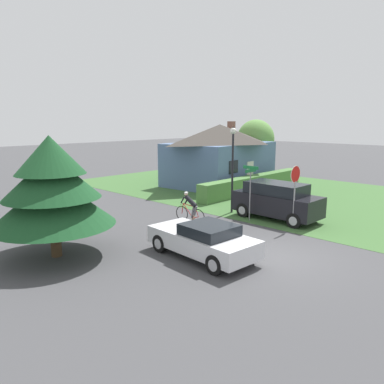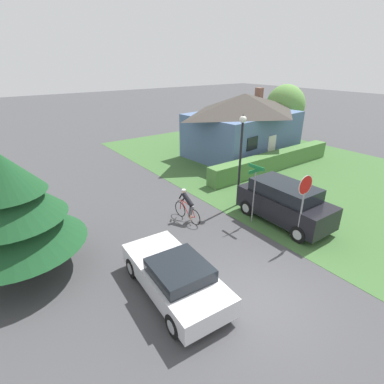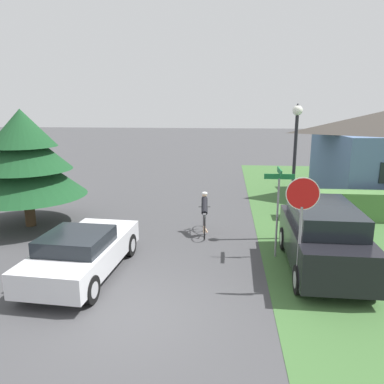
{
  "view_description": "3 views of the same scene",
  "coord_description": "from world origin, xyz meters",
  "px_view_note": "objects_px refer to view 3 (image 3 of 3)",
  "views": [
    {
      "loc": [
        -11.71,
        -6.97,
        5.03
      ],
      "look_at": [
        0.59,
        4.86,
        1.75
      ],
      "focal_mm": 35.0,
      "sensor_mm": 36.0,
      "label": 1
    },
    {
      "loc": [
        -5.97,
        -4.58,
        7.02
      ],
      "look_at": [
        1.62,
        5.74,
        1.35
      ],
      "focal_mm": 28.0,
      "sensor_mm": 36.0,
      "label": 2
    },
    {
      "loc": [
        2.07,
        -7.46,
        4.65
      ],
      "look_at": [
        0.92,
        4.75,
        1.79
      ],
      "focal_mm": 35.0,
      "sensor_mm": 36.0,
      "label": 3
    }
  ],
  "objects_px": {
    "sedan_left_lane": "(82,252)",
    "conifer_tall_near": "(24,159)",
    "street_name_sign": "(278,197)",
    "street_lamp": "(295,149)",
    "parked_suv_right": "(323,238)",
    "stop_sign": "(302,211)",
    "cyclist": "(204,215)"
  },
  "relations": [
    {
      "from": "sedan_left_lane",
      "to": "conifer_tall_near",
      "type": "bearing_deg",
      "value": 46.2
    },
    {
      "from": "street_name_sign",
      "to": "street_lamp",
      "type": "bearing_deg",
      "value": 67.14
    },
    {
      "from": "parked_suv_right",
      "to": "stop_sign",
      "type": "bearing_deg",
      "value": 148.51
    },
    {
      "from": "sedan_left_lane",
      "to": "stop_sign",
      "type": "height_order",
      "value": "stop_sign"
    },
    {
      "from": "parked_suv_right",
      "to": "conifer_tall_near",
      "type": "distance_m",
      "value": 11.0
    },
    {
      "from": "sedan_left_lane",
      "to": "street_name_sign",
      "type": "relative_size",
      "value": 1.59
    },
    {
      "from": "stop_sign",
      "to": "cyclist",
      "type": "bearing_deg",
      "value": -56.68
    },
    {
      "from": "cyclist",
      "to": "street_name_sign",
      "type": "bearing_deg",
      "value": -133.11
    },
    {
      "from": "street_lamp",
      "to": "stop_sign",
      "type": "bearing_deg",
      "value": -96.68
    },
    {
      "from": "street_lamp",
      "to": "conifer_tall_near",
      "type": "height_order",
      "value": "street_lamp"
    },
    {
      "from": "cyclist",
      "to": "stop_sign",
      "type": "bearing_deg",
      "value": -152.35
    },
    {
      "from": "cyclist",
      "to": "street_name_sign",
      "type": "xyz_separation_m",
      "value": [
        2.35,
        -1.93,
        1.2
      ]
    },
    {
      "from": "street_name_sign",
      "to": "parked_suv_right",
      "type": "bearing_deg",
      "value": -35.15
    },
    {
      "from": "street_name_sign",
      "to": "stop_sign",
      "type": "bearing_deg",
      "value": -83.99
    },
    {
      "from": "sedan_left_lane",
      "to": "cyclist",
      "type": "xyz_separation_m",
      "value": [
        3.16,
        3.74,
        0.07
      ]
    },
    {
      "from": "cyclist",
      "to": "parked_suv_right",
      "type": "height_order",
      "value": "parked_suv_right"
    },
    {
      "from": "cyclist",
      "to": "conifer_tall_near",
      "type": "distance_m",
      "value": 7.15
    },
    {
      "from": "street_lamp",
      "to": "street_name_sign",
      "type": "height_order",
      "value": "street_lamp"
    },
    {
      "from": "street_name_sign",
      "to": "cyclist",
      "type": "bearing_deg",
      "value": 140.66
    },
    {
      "from": "stop_sign",
      "to": "conifer_tall_near",
      "type": "relative_size",
      "value": 0.66
    },
    {
      "from": "sedan_left_lane",
      "to": "conifer_tall_near",
      "type": "distance_m",
      "value": 5.86
    },
    {
      "from": "sedan_left_lane",
      "to": "cyclist",
      "type": "height_order",
      "value": "cyclist"
    },
    {
      "from": "sedan_left_lane",
      "to": "street_lamp",
      "type": "bearing_deg",
      "value": -56.85
    },
    {
      "from": "cyclist",
      "to": "conifer_tall_near",
      "type": "height_order",
      "value": "conifer_tall_near"
    },
    {
      "from": "cyclist",
      "to": "street_lamp",
      "type": "bearing_deg",
      "value": -98.06
    },
    {
      "from": "street_name_sign",
      "to": "conifer_tall_near",
      "type": "xyz_separation_m",
      "value": [
        -9.24,
        2.26,
        0.7
      ]
    },
    {
      "from": "conifer_tall_near",
      "to": "parked_suv_right",
      "type": "bearing_deg",
      "value": -16.54
    },
    {
      "from": "stop_sign",
      "to": "street_lamp",
      "type": "distance_m",
      "value": 4.18
    },
    {
      "from": "cyclist",
      "to": "stop_sign",
      "type": "height_order",
      "value": "stop_sign"
    },
    {
      "from": "sedan_left_lane",
      "to": "street_name_sign",
      "type": "bearing_deg",
      "value": -68.04
    },
    {
      "from": "cyclist",
      "to": "conifer_tall_near",
      "type": "xyz_separation_m",
      "value": [
        -6.89,
        0.33,
        1.9
      ]
    },
    {
      "from": "parked_suv_right",
      "to": "stop_sign",
      "type": "xyz_separation_m",
      "value": [
        -0.95,
        -1.48,
        1.18
      ]
    }
  ]
}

